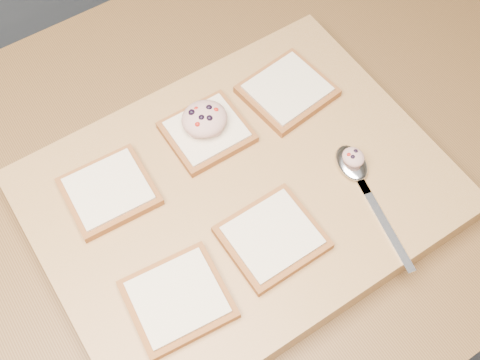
% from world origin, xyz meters
% --- Properties ---
extents(ground, '(4.00, 4.00, 0.00)m').
position_xyz_m(ground, '(0.00, 0.00, 0.00)').
color(ground, '#515459').
rests_on(ground, ground).
extents(island_counter, '(2.00, 0.80, 0.90)m').
position_xyz_m(island_counter, '(0.00, 0.00, 0.45)').
color(island_counter, slate).
rests_on(island_counter, ground).
extents(cutting_board, '(0.55, 0.41, 0.04)m').
position_xyz_m(cutting_board, '(-0.03, -0.06, 0.92)').
color(cutting_board, '#A57746').
rests_on(cutting_board, island_counter).
extents(bread_far_left, '(0.12, 0.11, 0.02)m').
position_xyz_m(bread_far_left, '(-0.18, 0.03, 0.95)').
color(bread_far_left, '#945126').
rests_on(bread_far_left, cutting_board).
extents(bread_far_center, '(0.11, 0.10, 0.02)m').
position_xyz_m(bread_far_center, '(-0.02, 0.04, 0.95)').
color(bread_far_center, '#945126').
rests_on(bread_far_center, cutting_board).
extents(bread_far_right, '(0.13, 0.12, 0.02)m').
position_xyz_m(bread_far_right, '(0.12, 0.04, 0.95)').
color(bread_far_right, '#945126').
rests_on(bread_far_right, cutting_board).
extents(bread_near_left, '(0.13, 0.12, 0.02)m').
position_xyz_m(bread_near_left, '(-0.18, -0.15, 0.95)').
color(bread_near_left, '#945126').
rests_on(bread_near_left, cutting_board).
extents(bread_near_center, '(0.12, 0.11, 0.02)m').
position_xyz_m(bread_near_center, '(-0.03, -0.15, 0.95)').
color(bread_near_center, '#945126').
rests_on(bread_near_center, cutting_board).
extents(tuna_salad_dollop, '(0.07, 0.06, 0.03)m').
position_xyz_m(tuna_salad_dollop, '(-0.02, 0.05, 0.97)').
color(tuna_salad_dollop, tan).
rests_on(tuna_salad_dollop, bread_far_center).
extents(spoon, '(0.07, 0.20, 0.01)m').
position_xyz_m(spoon, '(0.12, -0.13, 0.95)').
color(spoon, silver).
rests_on(spoon, cutting_board).
extents(spoon_salad, '(0.03, 0.03, 0.02)m').
position_xyz_m(spoon_salad, '(0.12, -0.11, 0.97)').
color(spoon_salad, tan).
rests_on(spoon_salad, spoon).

